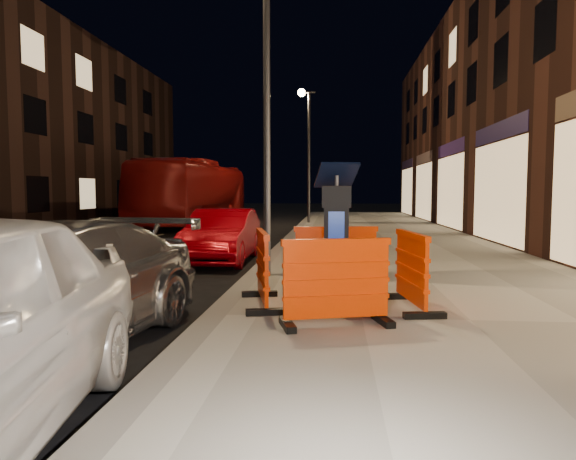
# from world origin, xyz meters

# --- Properties ---
(ground_plane) EXTENTS (120.00, 120.00, 0.00)m
(ground_plane) POSITION_xyz_m (0.00, 0.00, 0.00)
(ground_plane) COLOR black
(ground_plane) RESTS_ON ground
(sidewalk) EXTENTS (6.00, 60.00, 0.15)m
(sidewalk) POSITION_xyz_m (3.00, 0.00, 0.07)
(sidewalk) COLOR gray
(sidewalk) RESTS_ON ground
(kerb) EXTENTS (0.30, 60.00, 0.15)m
(kerb) POSITION_xyz_m (0.00, 0.00, 0.07)
(kerb) COLOR slate
(kerb) RESTS_ON ground
(parking_kiosk) EXTENTS (0.64, 0.64, 1.73)m
(parking_kiosk) POSITION_xyz_m (1.46, 0.57, 1.01)
(parking_kiosk) COLOR black
(parking_kiosk) RESTS_ON sidewalk
(barrier_front) EXTENTS (1.33, 0.83, 0.96)m
(barrier_front) POSITION_xyz_m (1.46, -0.38, 0.63)
(barrier_front) COLOR #FF3700
(barrier_front) RESTS_ON sidewalk
(barrier_back) EXTENTS (1.29, 0.67, 0.96)m
(barrier_back) POSITION_xyz_m (1.46, 1.52, 0.63)
(barrier_back) COLOR #FF3700
(barrier_back) RESTS_ON sidewalk
(barrier_kerbside) EXTENTS (0.77, 1.32, 0.96)m
(barrier_kerbside) POSITION_xyz_m (0.51, 0.57, 0.63)
(barrier_kerbside) COLOR #FF3700
(barrier_kerbside) RESTS_ON sidewalk
(barrier_bldgside) EXTENTS (0.69, 1.30, 0.96)m
(barrier_bldgside) POSITION_xyz_m (2.41, 0.57, 0.63)
(barrier_bldgside) COLOR #FF3700
(barrier_bldgside) RESTS_ON sidewalk
(car_silver) EXTENTS (2.54, 4.76, 1.31)m
(car_silver) POSITION_xyz_m (-1.52, -1.19, 0.00)
(car_silver) COLOR #A7A7AC
(car_silver) RESTS_ON ground
(car_red) EXTENTS (1.36, 3.72, 1.22)m
(car_red) POSITION_xyz_m (-1.12, 5.55, 0.00)
(car_red) COLOR #8C010A
(car_red) RESTS_ON ground
(bus_doubledecker) EXTENTS (2.81, 10.83, 3.00)m
(bus_doubledecker) POSITION_xyz_m (-5.07, 17.55, 0.00)
(bus_doubledecker) COLOR maroon
(bus_doubledecker) RESTS_ON ground
(street_lamp_mid) EXTENTS (0.12, 0.12, 6.00)m
(street_lamp_mid) POSITION_xyz_m (0.25, 3.00, 3.15)
(street_lamp_mid) COLOR #3F3F44
(street_lamp_mid) RESTS_ON sidewalk
(street_lamp_far) EXTENTS (0.12, 0.12, 6.00)m
(street_lamp_far) POSITION_xyz_m (0.25, 18.00, 3.15)
(street_lamp_far) COLOR #3F3F44
(street_lamp_far) RESTS_ON sidewalk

